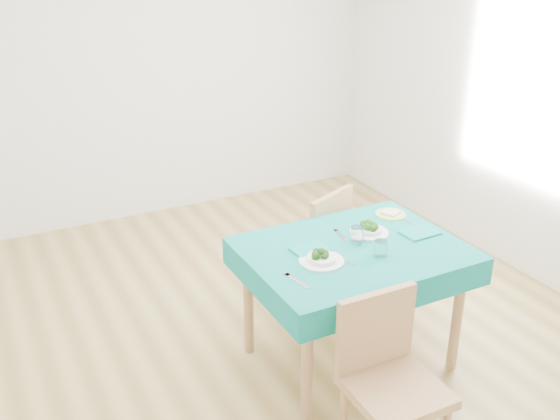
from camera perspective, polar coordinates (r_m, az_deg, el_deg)
name	(u,v)px	position (r m, az deg, el deg)	size (l,w,h in m)	color
room_shell	(280,130)	(3.56, 0.00, 7.35)	(4.02, 4.52, 2.73)	olive
table	(351,306)	(3.70, 6.48, -8.68)	(1.20, 0.91, 0.76)	#0A6F6A
chair_near	(397,374)	(2.98, 10.69, -14.50)	(0.42, 0.46, 1.05)	#9C7149
chair_far	(307,230)	(4.22, 2.49, -1.83)	(0.43, 0.47, 1.07)	#9C7149
bowl_near	(322,256)	(3.33, 3.82, -4.21)	(0.24, 0.24, 0.07)	white
bowl_far	(369,228)	(3.68, 8.17, -1.63)	(0.23, 0.23, 0.07)	white
fork_near	(297,281)	(3.16, 1.54, -6.48)	(0.02, 0.18, 0.00)	silver
knife_near	(338,258)	(3.39, 5.34, -4.35)	(0.02, 0.23, 0.00)	silver
fork_far	(341,235)	(3.64, 5.60, -2.30)	(0.02, 0.16, 0.00)	silver
knife_far	(415,224)	(3.85, 12.21, -1.30)	(0.01, 0.20, 0.00)	silver
napkin_near	(310,249)	(3.46, 2.75, -3.60)	(0.20, 0.14, 0.01)	#0E7B75
napkin_far	(420,233)	(3.74, 12.66, -2.04)	(0.21, 0.15, 0.01)	#0E7B75
tumbler_center	(357,235)	(3.55, 7.08, -2.27)	(0.08, 0.08, 0.10)	white
tumbler_side	(381,248)	(3.42, 9.18, -3.49)	(0.07, 0.07, 0.09)	white
side_plate	(391,214)	(3.95, 10.07, -0.38)	(0.19, 0.19, 0.01)	#B4DD6C
bread_slice	(391,212)	(3.95, 10.09, -0.22)	(0.10, 0.10, 0.01)	beige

